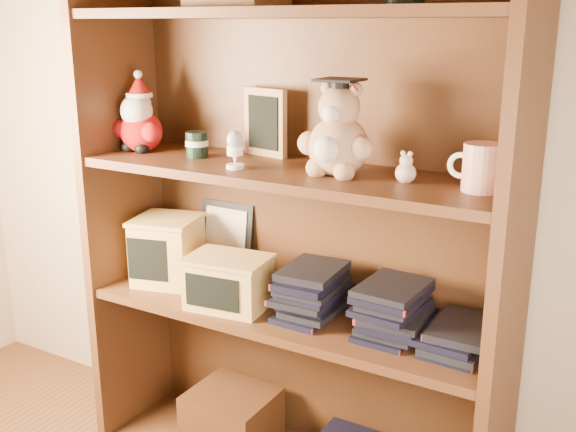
# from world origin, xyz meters

# --- Properties ---
(bookcase) EXTENTS (1.20, 0.35, 1.60)m
(bookcase) POSITION_xyz_m (-0.03, 1.36, 0.78)
(bookcase) COLOR #502D17
(bookcase) RESTS_ON ground
(shelf_lower) EXTENTS (1.14, 0.33, 0.02)m
(shelf_lower) POSITION_xyz_m (-0.03, 1.30, 0.54)
(shelf_lower) COLOR #502D17
(shelf_lower) RESTS_ON ground
(shelf_upper) EXTENTS (1.14, 0.33, 0.02)m
(shelf_upper) POSITION_xyz_m (-0.03, 1.30, 0.94)
(shelf_upper) COLOR #502D17
(shelf_upper) RESTS_ON ground
(santa_plush) EXTENTS (0.17, 0.12, 0.24)m
(santa_plush) POSITION_xyz_m (-0.53, 1.30, 1.04)
(santa_plush) COLOR #A50F0F
(santa_plush) RESTS_ON shelf_upper
(teachers_tin) EXTENTS (0.06, 0.06, 0.07)m
(teachers_tin) POSITION_xyz_m (-0.33, 1.31, 0.99)
(teachers_tin) COLOR black
(teachers_tin) RESTS_ON shelf_upper
(chalkboard_plaque) EXTENTS (0.15, 0.09, 0.19)m
(chalkboard_plaque) POSITION_xyz_m (-0.17, 1.42, 1.04)
(chalkboard_plaque) COLOR #9E7547
(chalkboard_plaque) RESTS_ON shelf_upper
(egg_cup) EXTENTS (0.05, 0.05, 0.10)m
(egg_cup) POSITION_xyz_m (-0.15, 1.23, 1.00)
(egg_cup) COLOR white
(egg_cup) RESTS_ON shelf_upper
(grad_teddy_bear) EXTENTS (0.20, 0.17, 0.24)m
(grad_teddy_bear) POSITION_xyz_m (0.11, 1.30, 1.04)
(grad_teddy_bear) COLOR tan
(grad_teddy_bear) RESTS_ON shelf_upper
(pink_figurine) EXTENTS (0.05, 0.05, 0.08)m
(pink_figurine) POSITION_xyz_m (0.29, 1.30, 0.98)
(pink_figurine) COLOR beige
(pink_figurine) RESTS_ON shelf_upper
(teacher_mug) EXTENTS (0.12, 0.09, 0.11)m
(teacher_mug) POSITION_xyz_m (0.47, 1.30, 1.00)
(teacher_mug) COLOR silver
(teacher_mug) RESTS_ON shelf_upper
(certificate_frame) EXTENTS (0.19, 0.05, 0.23)m
(certificate_frame) POSITION_xyz_m (-0.34, 1.44, 0.67)
(certificate_frame) COLOR black
(certificate_frame) RESTS_ON shelf_lower
(treats_box) EXTENTS (0.23, 0.23, 0.20)m
(treats_box) POSITION_xyz_m (-0.46, 1.30, 0.65)
(treats_box) COLOR tan
(treats_box) RESTS_ON shelf_lower
(pencils_box) EXTENTS (0.24, 0.19, 0.15)m
(pencils_box) POSITION_xyz_m (-0.19, 1.24, 0.63)
(pencils_box) COLOR tan
(pencils_box) RESTS_ON shelf_lower
(book_stack_left) EXTENTS (0.14, 0.20, 0.13)m
(book_stack_left) POSITION_xyz_m (0.04, 1.30, 0.61)
(book_stack_left) COLOR black
(book_stack_left) RESTS_ON shelf_lower
(book_stack_mid) EXTENTS (0.14, 0.20, 0.13)m
(book_stack_mid) POSITION_xyz_m (0.28, 1.30, 0.61)
(book_stack_mid) COLOR black
(book_stack_mid) RESTS_ON shelf_lower
(book_stack_right) EXTENTS (0.14, 0.20, 0.06)m
(book_stack_right) POSITION_xyz_m (0.44, 1.30, 0.58)
(book_stack_right) COLOR black
(book_stack_right) RESTS_ON shelf_lower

